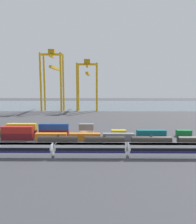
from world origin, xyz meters
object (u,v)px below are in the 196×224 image
(shipping_container_7, at_px, (22,133))
(shipping_container_14, at_px, (151,133))
(shipping_container_9, at_px, (54,133))
(gantry_crane_central, at_px, (87,79))
(passenger_train, at_px, (90,150))
(gantry_crane_west, at_px, (53,74))
(freight_tank_row, at_px, (151,142))
(shipping_container_13, at_px, (119,133))
(shipping_container_1, at_px, (18,136))

(shipping_container_7, distance_m, shipping_container_14, 53.92)
(shipping_container_9, distance_m, gantry_crane_central, 94.18)
(shipping_container_7, bearing_deg, passenger_train, -40.41)
(shipping_container_14, xyz_separation_m, gantry_crane_central, (-31.64, 90.58, 24.23))
(shipping_container_7, height_order, gantry_crane_west, gantry_crane_west)
(freight_tank_row, distance_m, shipping_container_9, 40.03)
(passenger_train, xyz_separation_m, shipping_container_14, (24.13, 25.36, -0.84))
(shipping_container_14, xyz_separation_m, gantry_crane_west, (-60.09, 90.77, 28.56))
(passenger_train, xyz_separation_m, gantry_crane_west, (-35.96, 116.13, 27.72))
(shipping_container_9, distance_m, shipping_container_13, 26.96)
(shipping_container_13, relative_size, gantry_crane_central, 0.15)
(passenger_train, height_order, shipping_container_7, passenger_train)
(freight_tank_row, bearing_deg, shipping_container_7, 161.68)
(gantry_crane_central, bearing_deg, gantry_crane_west, 179.62)
(shipping_container_1, distance_m, gantry_crane_central, 101.99)
(shipping_container_1, relative_size, gantry_crane_central, 0.29)
(gantry_crane_west, bearing_deg, passenger_train, -72.79)
(passenger_train, height_order, shipping_container_14, passenger_train)
(shipping_container_1, bearing_deg, freight_tank_row, -11.95)
(passenger_train, distance_m, gantry_crane_central, 118.52)
(shipping_container_9, xyz_separation_m, gantry_crane_west, (-19.65, 90.77, 28.56))
(freight_tank_row, height_order, shipping_container_13, freight_tank_row)
(freight_tank_row, bearing_deg, gantry_crane_central, 104.48)
(passenger_train, bearing_deg, shipping_container_14, 46.43)
(gantry_crane_west, bearing_deg, shipping_container_14, -56.49)
(shipping_container_9, xyz_separation_m, gantry_crane_central, (8.80, 90.58, 24.23))
(shipping_container_14, bearing_deg, passenger_train, -133.57)
(shipping_container_1, height_order, gantry_crane_west, gantry_crane_west)
(freight_tank_row, bearing_deg, gantry_crane_west, 117.60)
(freight_tank_row, height_order, shipping_container_1, freight_tank_row)
(shipping_container_7, xyz_separation_m, shipping_container_14, (53.92, 0.00, 0.00))
(shipping_container_9, relative_size, shipping_container_13, 2.00)
(shipping_container_7, xyz_separation_m, shipping_container_9, (13.48, 0.00, 0.00))
(shipping_container_9, height_order, gantry_crane_central, gantry_crane_central)
(gantry_crane_west, height_order, gantry_crane_central, gantry_crane_west)
(passenger_train, distance_m, shipping_container_1, 34.97)
(passenger_train, distance_m, freight_tank_row, 21.99)
(shipping_container_1, bearing_deg, shipping_container_13, 8.69)
(shipping_container_1, height_order, shipping_container_13, same)
(shipping_container_1, height_order, shipping_container_9, same)
(shipping_container_13, xyz_separation_m, gantry_crane_west, (-46.61, 90.77, 28.56))
(shipping_container_1, distance_m, shipping_container_13, 40.28)
(shipping_container_1, height_order, gantry_crane_central, gantry_crane_central)
(shipping_container_1, relative_size, shipping_container_7, 1.00)
(freight_tank_row, distance_m, shipping_container_14, 17.02)
(shipping_container_1, xyz_separation_m, shipping_container_9, (12.86, 6.09, 0.00))
(shipping_container_9, height_order, shipping_container_13, same)
(shipping_container_7, height_order, shipping_container_9, same)
(shipping_container_14, relative_size, gantry_crane_west, 0.25)
(shipping_container_13, height_order, gantry_crane_central, gantry_crane_central)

